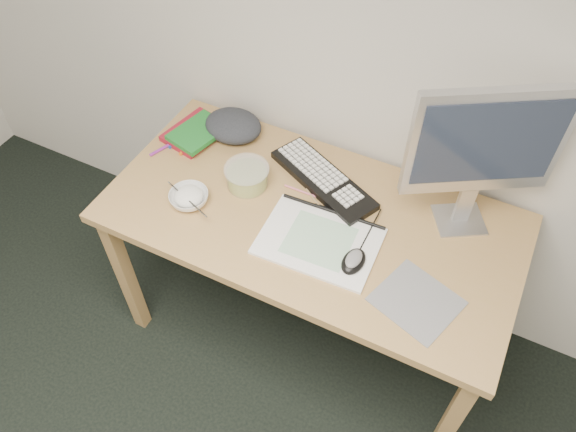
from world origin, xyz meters
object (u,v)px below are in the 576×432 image
at_px(desk, 310,231).
at_px(sketchpad, 319,241).
at_px(keyboard, 323,180).
at_px(rice_bowl, 189,198).
at_px(monitor, 486,146).

xyz_separation_m(desk, sketchpad, (0.07, -0.09, 0.09)).
distance_m(keyboard, rice_bowl, 0.47).
xyz_separation_m(desk, rice_bowl, (-0.40, -0.13, 0.10)).
xyz_separation_m(sketchpad, keyboard, (-0.10, 0.25, 0.01)).
bearing_deg(desk, rice_bowl, -161.56).
height_order(desk, monitor, monitor).
xyz_separation_m(keyboard, monitor, (0.48, 0.04, 0.32)).
height_order(keyboard, rice_bowl, rice_bowl).
bearing_deg(desk, monitor, 24.02).
bearing_deg(monitor, desk, 173.04).
distance_m(desk, sketchpad, 0.15).
bearing_deg(keyboard, sketchpad, -43.15).
bearing_deg(keyboard, monitor, 30.58).
bearing_deg(rice_bowl, sketchpad, 5.01).
bearing_deg(monitor, rice_bowl, 170.47).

